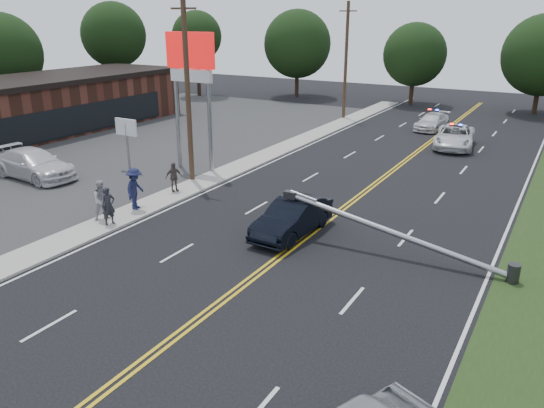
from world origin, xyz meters
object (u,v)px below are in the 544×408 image
Objects in this scene: fallen_streetlight at (405,236)px; pylon_sign at (191,68)px; small_sign at (126,132)px; parked_car at (34,164)px; bystander_a at (108,206)px; emergency_a at (455,137)px; utility_pole_mid at (188,90)px; bystander_b at (103,200)px; emergency_b at (432,122)px; utility_pole_far at (346,61)px; crashed_sedan at (292,217)px; bystander_c at (135,189)px; bystander_d at (174,177)px.

pylon_sign is at bearing 157.78° from fallen_streetlight.
parked_car is (-3.43, -4.04, -1.51)m from small_sign.
small_sign is 9.49m from bystander_a.
emergency_a is at bearing -40.88° from parked_car.
utility_pole_mid is at bearing -56.98° from pylon_sign.
pylon_sign is 10.41m from bystander_b.
emergency_b is at bearing 2.49° from bystander_a.
pylon_sign is 5.45m from small_sign.
bystander_a is 0.93× the size of bystander_b.
crashed_sedan is at bearing -71.84° from utility_pole_far.
bystander_a is (1.12, -7.29, -4.11)m from utility_pole_mid.
bystander_c reaches higher than parked_car.
bystander_c is (-12.66, -1.21, 0.20)m from fallen_streetlight.
emergency_b is at bearing -32.22° from bystander_c.
small_sign is at bearing -150.26° from pylon_sign.
utility_pole_mid reaches higher than emergency_a.
small_sign is 6.00m from bystander_d.
bystander_a is (-7.41, -3.27, 0.21)m from crashed_sedan.
bystander_c is at bearing 27.17° from bystander_a.
utility_pole_mid is 10.37m from crashed_sedan.
bystander_d is at bearing -75.59° from utility_pole_mid.
emergency_b is (8.14, -0.83, -4.43)m from utility_pole_far.
utility_pole_far is 27.72m from crashed_sedan.
small_sign is 0.55× the size of parked_car.
bystander_c is 2.98m from bystander_d.
pylon_sign reaches higher than parked_car.
parked_car is 9.04m from bystander_c.
bystander_d is (-7.57, -23.41, 0.25)m from emergency_b.
crashed_sedan is at bearing -86.53° from parked_car.
bystander_a reaches higher than emergency_a.
small_sign is at bearing 55.43° from bystander_a.
bystander_c is (5.53, -5.21, -1.21)m from small_sign.
bystander_d is (-10.49, -17.99, 0.13)m from emergency_a.
fallen_streetlight is 5.07× the size of bystander_b.
emergency_b is (16.37, 25.21, -0.17)m from parked_car.
emergency_a is at bearing 3.13° from bystander_b.
emergency_a is 25.10m from bystander_a.
utility_pole_far is at bearing -15.00° from bystander_c.
bystander_c reaches higher than emergency_b.
parked_car is (-16.76, -0.02, 0.06)m from crashed_sedan.
crashed_sedan is 16.76m from parked_car.
parked_car is at bearing -107.54° from utility_pole_far.
bystander_c is at bearing -174.53° from fallen_streetlight.
fallen_streetlight is at bearing -12.40° from small_sign.
bystander_a is (2.42, -9.29, -5.02)m from pylon_sign.
emergency_a is 6.16m from emergency_b.
crashed_sedan is 0.82× the size of parked_car.
emergency_a is 23.38m from bystander_c.
utility_pole_mid is 19.73m from emergency_a.
fallen_streetlight is 4.86m from crashed_sedan.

